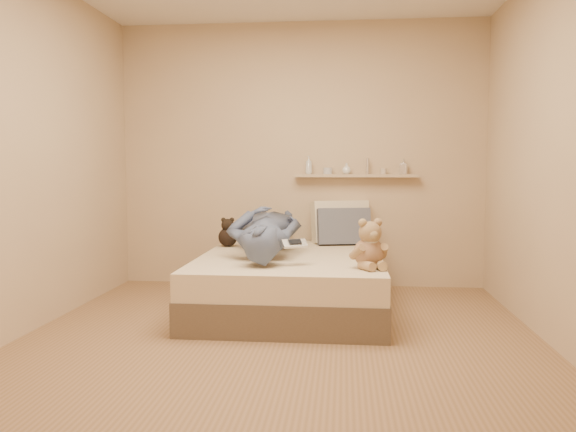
# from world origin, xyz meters

# --- Properties ---
(room) EXTENTS (3.80, 3.80, 3.80)m
(room) POSITION_xyz_m (0.00, 0.00, 1.30)
(room) COLOR #8E6949
(room) RESTS_ON ground
(bed) EXTENTS (1.50, 1.90, 0.45)m
(bed) POSITION_xyz_m (0.00, 0.93, 0.22)
(bed) COLOR brown
(bed) RESTS_ON floor
(game_console) EXTENTS (0.20, 0.15, 0.06)m
(game_console) POSITION_xyz_m (0.07, 0.43, 0.61)
(game_console) COLOR #B9BCC1
(game_console) RESTS_ON bed
(teddy_bear) EXTENTS (0.29, 0.30, 0.37)m
(teddy_bear) POSITION_xyz_m (0.62, 0.36, 0.60)
(teddy_bear) COLOR #916C4F
(teddy_bear) RESTS_ON bed
(dark_plush) EXTENTS (0.18, 0.18, 0.27)m
(dark_plush) POSITION_xyz_m (-0.63, 1.37, 0.57)
(dark_plush) COLOR black
(dark_plush) RESTS_ON bed
(pillow_cream) EXTENTS (0.60, 0.40, 0.42)m
(pillow_cream) POSITION_xyz_m (0.40, 1.76, 0.65)
(pillow_cream) COLOR beige
(pillow_cream) RESTS_ON bed
(pillow_grey) EXTENTS (0.53, 0.31, 0.36)m
(pillow_grey) POSITION_xyz_m (0.43, 1.62, 0.62)
(pillow_grey) COLOR #565968
(pillow_grey) RESTS_ON bed
(person) EXTENTS (0.73, 1.72, 0.40)m
(person) POSITION_xyz_m (-0.23, 1.06, 0.65)
(person) COLOR #485372
(person) RESTS_ON bed
(wall_shelf) EXTENTS (1.20, 0.12, 0.03)m
(wall_shelf) POSITION_xyz_m (0.55, 1.84, 1.10)
(wall_shelf) COLOR tan
(wall_shelf) RESTS_ON wall_back
(shelf_bottles) EXTENTS (1.01, 0.12, 0.18)m
(shelf_bottles) POSITION_xyz_m (0.48, 1.84, 1.18)
(shelf_bottles) COLOR silver
(shelf_bottles) RESTS_ON wall_shelf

